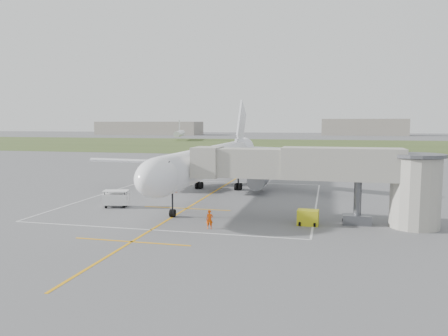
% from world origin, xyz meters
% --- Properties ---
extents(ground, '(700.00, 700.00, 0.00)m').
position_xyz_m(ground, '(0.00, 0.00, 0.00)').
color(ground, '#545456').
rests_on(ground, ground).
extents(grass_strip, '(700.00, 120.00, 0.02)m').
position_xyz_m(grass_strip, '(0.00, 130.00, 0.01)').
color(grass_strip, '#3B4C21').
rests_on(grass_strip, ground).
extents(apron_markings, '(28.20, 60.00, 0.01)m').
position_xyz_m(apron_markings, '(0.00, -5.82, 0.01)').
color(apron_markings, orange).
rests_on(apron_markings, ground).
extents(airliner, '(38.93, 46.75, 13.52)m').
position_xyz_m(airliner, '(-0.00, 0.75, 4.39)').
color(airliner, white).
rests_on(airliner, ground).
extents(jet_bridge, '(23.40, 5.00, 7.20)m').
position_xyz_m(jet_bridge, '(15.72, -13.50, 4.74)').
color(jet_bridge, '#9F9C90').
rests_on(jet_bridge, ground).
extents(gpu_unit, '(2.00, 1.47, 1.45)m').
position_xyz_m(gpu_unit, '(13.52, -14.92, 0.72)').
color(gpu_unit, gold).
rests_on(gpu_unit, ground).
extents(baggage_cart, '(3.07, 2.28, 1.91)m').
position_xyz_m(baggage_cart, '(-8.01, -11.12, 0.98)').
color(baggage_cart, silver).
rests_on(baggage_cart, ground).
extents(ramp_worker_nose, '(0.69, 0.51, 1.72)m').
position_xyz_m(ramp_worker_nose, '(4.96, -18.38, 0.86)').
color(ramp_worker_nose, '#EB4B07').
rests_on(ramp_worker_nose, ground).
extents(ramp_worker_wing, '(1.00, 0.92, 1.65)m').
position_xyz_m(ramp_worker_wing, '(-5.10, 0.45, 0.82)').
color(ramp_worker_wing, '#F25007').
rests_on(ramp_worker_wing, ground).
extents(distant_hangars, '(345.00, 49.00, 12.00)m').
position_xyz_m(distant_hangars, '(-16.15, 265.19, 5.17)').
color(distant_hangars, gray).
rests_on(distant_hangars, ground).
extents(distant_aircraft, '(156.71, 31.85, 8.85)m').
position_xyz_m(distant_aircraft, '(7.52, 167.52, 3.59)').
color(distant_aircraft, white).
rests_on(distant_aircraft, ground).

